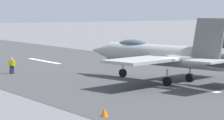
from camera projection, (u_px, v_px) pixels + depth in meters
ground_plane at (181, 86)px, 42.24m from camera, size 400.00×400.00×0.00m
runway_strip at (181, 86)px, 42.22m from camera, size 240.00×26.00×0.02m
fighter_jet at (163, 54)px, 44.37m from camera, size 16.81×14.11×5.59m
crew_person at (12, 66)px, 50.07m from camera, size 0.51×0.54×1.65m
marker_cone_near at (104, 112)px, 30.02m from camera, size 0.44×0.44×0.55m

